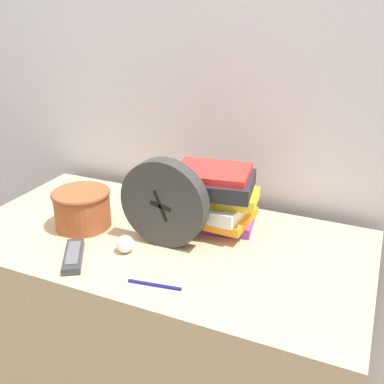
# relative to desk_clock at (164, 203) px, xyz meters

# --- Properties ---
(wall_back) EXTENTS (6.00, 0.04, 2.40)m
(wall_back) POSITION_rel_desk_clock_xyz_m (-0.02, 0.39, 0.30)
(wall_back) COLOR silver
(wall_back) RESTS_ON ground_plane
(desk) EXTENTS (1.16, 0.60, 0.78)m
(desk) POSITION_rel_desk_clock_xyz_m (-0.02, 0.02, -0.51)
(desk) COLOR tan
(desk) RESTS_ON ground_plane
(desk_clock) EXTENTS (0.25, 0.05, 0.25)m
(desk_clock) POSITION_rel_desk_clock_xyz_m (0.00, 0.00, 0.00)
(desk_clock) COLOR #333333
(desk_clock) RESTS_ON desk
(book_stack) EXTENTS (0.26, 0.22, 0.19)m
(book_stack) POSITION_rel_desk_clock_xyz_m (0.10, 0.14, -0.03)
(book_stack) COLOR #7A3899
(book_stack) RESTS_ON desk
(basket) EXTENTS (0.17, 0.17, 0.11)m
(basket) POSITION_rel_desk_clock_xyz_m (-0.27, -0.00, -0.06)
(basket) COLOR #994C28
(basket) RESTS_ON desk
(tv_remote) EXTENTS (0.12, 0.15, 0.02)m
(tv_remote) POSITION_rel_desk_clock_xyz_m (-0.18, -0.17, -0.11)
(tv_remote) COLOR #333338
(tv_remote) RESTS_ON desk
(crumpled_paper_ball) EXTENTS (0.05, 0.05, 0.05)m
(crumpled_paper_ball) POSITION_rel_desk_clock_xyz_m (-0.08, -0.08, -0.10)
(crumpled_paper_ball) COLOR white
(crumpled_paper_ball) RESTS_ON desk
(pen) EXTENTS (0.13, 0.03, 0.01)m
(pen) POSITION_rel_desk_clock_xyz_m (0.07, -0.19, -0.12)
(pen) COLOR navy
(pen) RESTS_ON desk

